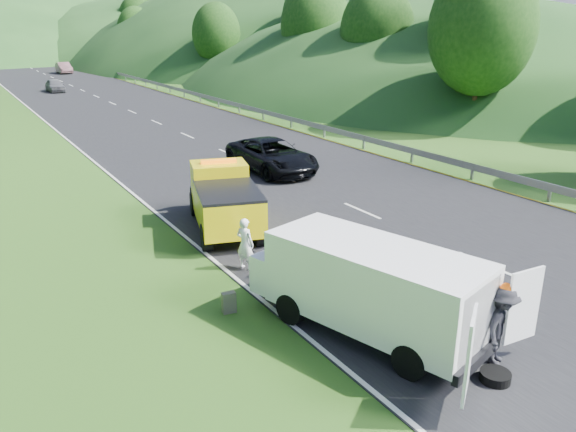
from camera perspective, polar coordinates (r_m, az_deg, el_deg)
ground at (r=17.29m, az=8.03°, el=-4.78°), size 320.00×320.00×0.00m
road_surface at (r=54.19m, az=-17.40°, el=10.86°), size 14.00×200.00×0.02m
guardrail at (r=68.13m, az=-14.12°, el=12.65°), size 0.06×140.00×1.52m
tree_line_right at (r=79.69m, az=-6.90°, el=13.92°), size 14.00×140.00×14.00m
hills_backdrop at (r=147.91m, az=-25.82°, el=14.55°), size 201.00×288.60×44.00m
tow_truck at (r=19.70m, az=-6.54°, el=1.76°), size 3.38×5.65×2.29m
white_van at (r=13.10m, az=8.12°, el=-6.86°), size 4.25×6.68×2.20m
woman at (r=16.78m, az=-4.31°, el=-5.40°), size 0.63×0.70×1.58m
child at (r=16.17m, az=-0.86°, el=-6.32°), size 0.59×0.59×0.96m
worker at (r=13.26m, az=20.36°, el=-13.78°), size 1.32×1.08×1.78m
suitcase at (r=14.33m, az=-6.02°, el=-8.73°), size 0.37×0.24×0.55m
spare_tire at (r=12.65m, az=20.24°, el=-15.50°), size 0.62×0.62×0.20m
passing_suv at (r=27.70m, az=-1.65°, el=4.55°), size 2.68×5.68×1.57m
dist_car_a at (r=65.50m, az=-22.52°, el=11.56°), size 1.58×3.92×1.34m
dist_car_b at (r=89.33m, az=-21.75°, el=13.29°), size 1.64×4.70×1.55m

